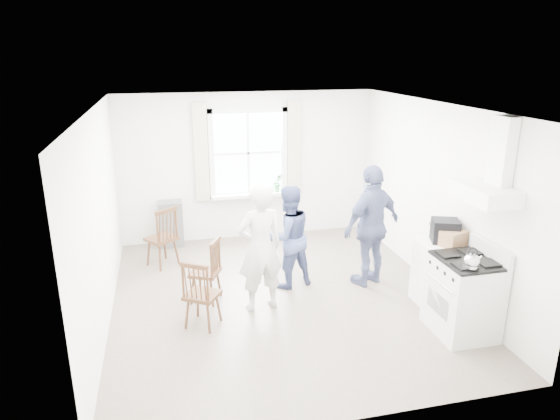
% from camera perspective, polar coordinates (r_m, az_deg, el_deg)
% --- Properties ---
extents(room_shell, '(4.62, 5.12, 2.64)m').
position_cam_1_polar(room_shell, '(6.51, 0.11, 0.24)').
color(room_shell, '#76675A').
rests_on(room_shell, ground).
extents(window_assembly, '(1.88, 0.24, 1.70)m').
position_cam_1_polar(window_assembly, '(8.79, -3.62, 5.92)').
color(window_assembly, white).
rests_on(window_assembly, room_shell).
extents(range_hood, '(0.45, 0.76, 0.94)m').
position_cam_1_polar(range_hood, '(6.01, 22.92, 3.29)').
color(range_hood, white).
rests_on(range_hood, room_shell).
extents(shelf_unit, '(0.40, 0.30, 0.80)m').
position_cam_1_polar(shelf_unit, '(8.84, -12.33, -1.54)').
color(shelf_unit, slate).
rests_on(shelf_unit, ground).
extents(gas_stove, '(0.68, 0.76, 1.12)m').
position_cam_1_polar(gas_stove, '(6.40, 20.22, -9.14)').
color(gas_stove, silver).
rests_on(gas_stove, ground).
extents(kettle, '(0.18, 0.18, 0.25)m').
position_cam_1_polar(kettle, '(5.93, 21.05, -5.52)').
color(kettle, silver).
rests_on(kettle, gas_stove).
extents(low_cabinet, '(0.50, 0.55, 0.90)m').
position_cam_1_polar(low_cabinet, '(6.97, 17.56, -6.88)').
color(low_cabinet, white).
rests_on(low_cabinet, ground).
extents(stereo_stack, '(0.41, 0.39, 0.30)m').
position_cam_1_polar(stereo_stack, '(6.76, 18.35, -2.27)').
color(stereo_stack, black).
rests_on(stereo_stack, low_cabinet).
extents(cardboard_box, '(0.36, 0.31, 0.20)m').
position_cam_1_polar(cardboard_box, '(6.67, 19.19, -3.10)').
color(cardboard_box, '#926A46').
rests_on(cardboard_box, low_cabinet).
extents(windsor_chair_a, '(0.57, 0.56, 0.98)m').
position_cam_1_polar(windsor_chair_a, '(7.93, -13.03, -2.36)').
color(windsor_chair_a, '#412615').
rests_on(windsor_chair_a, ground).
extents(windsor_chair_b, '(0.52, 0.51, 0.90)m').
position_cam_1_polar(windsor_chair_b, '(6.12, -9.37, -8.80)').
color(windsor_chair_b, '#412615').
rests_on(windsor_chair_b, ground).
extents(windsor_chair_c, '(0.49, 0.50, 0.90)m').
position_cam_1_polar(windsor_chair_c, '(6.76, -7.83, -6.08)').
color(windsor_chair_c, '#412615').
rests_on(windsor_chair_c, ground).
extents(person_left, '(0.73, 0.73, 1.70)m').
position_cam_1_polar(person_left, '(6.40, -2.30, -4.38)').
color(person_left, silver).
rests_on(person_left, ground).
extents(person_mid, '(0.90, 0.90, 1.49)m').
position_cam_1_polar(person_mid, '(7.07, 0.91, -3.08)').
color(person_mid, '#455181').
rests_on(person_mid, ground).
extents(person_right, '(1.37, 1.37, 1.77)m').
position_cam_1_polar(person_right, '(7.21, 10.45, -1.79)').
color(person_right, navy).
rests_on(person_right, ground).
extents(potted_plant, '(0.19, 0.19, 0.33)m').
position_cam_1_polar(potted_plant, '(8.91, -0.27, 3.14)').
color(potted_plant, '#337339').
rests_on(potted_plant, window_assembly).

